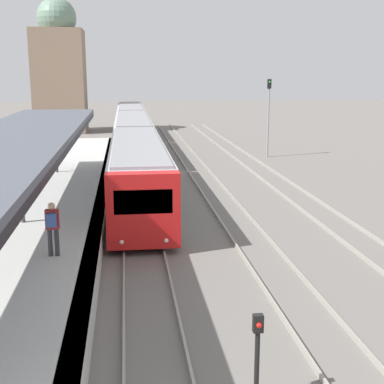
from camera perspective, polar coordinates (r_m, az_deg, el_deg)
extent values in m
cube|color=#4C515B|center=(20.30, -18.16, 5.68)|extent=(4.00, 25.97, 0.20)
cube|color=black|center=(20.05, -12.60, 5.29)|extent=(0.08, 25.97, 0.24)
cylinder|color=#47474C|center=(20.55, -17.85, 1.10)|extent=(0.16, 0.16, 3.11)
cylinder|color=#47474C|center=(30.69, -14.35, 4.94)|extent=(0.16, 0.16, 3.11)
cylinder|color=#2D2D33|center=(16.79, -14.89, -5.22)|extent=(0.14, 0.14, 0.85)
cylinder|color=#2D2D33|center=(16.76, -14.21, -5.21)|extent=(0.14, 0.14, 0.85)
cube|color=maroon|center=(16.57, -14.69, -2.83)|extent=(0.40, 0.22, 0.60)
sphere|color=tan|center=(16.47, -14.77, -1.47)|extent=(0.22, 0.22, 0.22)
cube|color=#334C8E|center=(16.37, -14.78, -2.94)|extent=(0.30, 0.18, 0.40)
cube|color=red|center=(19.06, -5.23, -1.93)|extent=(2.63, 0.70, 2.71)
cube|color=black|center=(18.65, -5.22, -1.06)|extent=(2.05, 0.04, 0.87)
sphere|color=#EFEACC|center=(19.02, -7.52, -5.33)|extent=(0.16, 0.16, 0.16)
sphere|color=#EFEACC|center=(19.07, -2.76, -5.19)|extent=(0.16, 0.16, 0.16)
cube|color=silver|center=(26.61, -5.81, 2.22)|extent=(2.63, 14.76, 2.71)
cube|color=gray|center=(26.39, -5.88, 5.24)|extent=(2.31, 14.46, 0.12)
cube|color=black|center=(26.56, -5.82, 2.85)|extent=(2.65, 13.58, 0.70)
cylinder|color=black|center=(22.22, -8.31, -3.31)|extent=(0.12, 0.70, 0.70)
cylinder|color=black|center=(22.28, -2.56, -3.15)|extent=(0.12, 0.70, 0.70)
cylinder|color=black|center=(31.56, -8.00, 1.44)|extent=(0.12, 0.70, 0.70)
cylinder|color=black|center=(31.60, -3.95, 1.55)|extent=(0.12, 0.70, 0.70)
cube|color=silver|center=(41.56, -6.32, 5.94)|extent=(2.63, 14.76, 2.71)
cube|color=gray|center=(41.42, -6.37, 7.88)|extent=(2.31, 14.46, 0.12)
cube|color=black|center=(41.52, -6.33, 6.35)|extent=(2.65, 13.58, 0.70)
cylinder|color=black|center=(36.99, -7.89, 3.08)|extent=(0.12, 0.70, 0.70)
cylinder|color=black|center=(37.02, -4.43, 3.17)|extent=(0.12, 0.70, 0.70)
cylinder|color=black|center=(46.47, -7.76, 5.02)|extent=(0.12, 0.70, 0.70)
cylinder|color=black|center=(46.50, -5.00, 5.09)|extent=(0.12, 0.70, 0.70)
cube|color=silver|center=(56.59, -6.57, 7.69)|extent=(2.63, 14.76, 2.71)
cube|color=gray|center=(56.49, -6.61, 9.12)|extent=(2.31, 14.46, 0.12)
cube|color=black|center=(56.56, -6.58, 7.99)|extent=(2.65, 13.58, 0.70)
cylinder|color=black|center=(51.95, -7.71, 5.81)|extent=(0.12, 0.70, 0.70)
cylinder|color=black|center=(51.97, -5.24, 5.87)|extent=(0.12, 0.70, 0.70)
cylinder|color=black|center=(61.48, -7.64, 6.85)|extent=(0.12, 0.70, 0.70)
cylinder|color=black|center=(61.50, -5.55, 6.90)|extent=(0.12, 0.70, 0.70)
cylinder|color=black|center=(11.13, 6.93, -17.99)|extent=(0.10, 0.10, 1.48)
cube|color=black|center=(10.70, 7.06, -13.73)|extent=(0.20, 0.14, 0.36)
sphere|color=red|center=(10.62, 7.18, -13.94)|extent=(0.11, 0.11, 0.11)
cylinder|color=gray|center=(41.71, 8.13, 7.76)|extent=(0.14, 0.14, 5.93)
cube|color=black|center=(41.57, 8.25, 11.35)|extent=(0.28, 0.20, 0.70)
sphere|color=green|center=(41.46, 8.30, 11.54)|extent=(0.14, 0.14, 0.14)
cube|color=#89705B|center=(60.90, -13.91, 11.38)|extent=(5.40, 5.40, 10.94)
sphere|color=slate|center=(61.16, -14.25, 17.57)|extent=(4.16, 4.16, 4.16)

